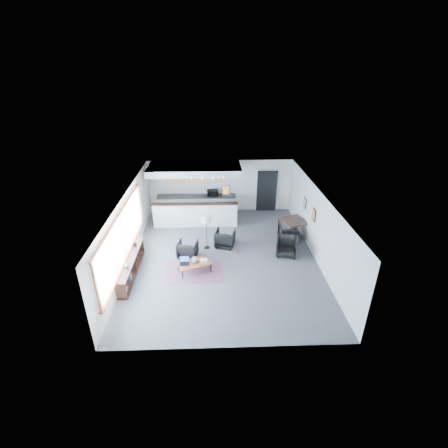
{
  "coord_description": "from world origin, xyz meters",
  "views": [
    {
      "loc": [
        -0.37,
        -10.72,
        6.73
      ],
      "look_at": [
        0.03,
        0.4,
        1.22
      ],
      "focal_mm": 26.0,
      "sensor_mm": 36.0,
      "label": 1
    }
  ],
  "objects_px": {
    "coffee_table": "(194,264)",
    "ceramic_pot": "(195,260)",
    "armchair_right": "(225,238)",
    "armchair_left": "(188,249)",
    "floor_lamp": "(206,220)",
    "dining_chair_far": "(288,234)",
    "laptop": "(185,261)",
    "dining_chair_near": "(287,247)",
    "microwave": "(213,192)",
    "dining_table": "(294,222)",
    "book_stack": "(204,261)"
  },
  "relations": [
    {
      "from": "ceramic_pot",
      "to": "floor_lamp",
      "type": "xyz_separation_m",
      "value": [
        0.4,
        1.68,
        0.76
      ]
    },
    {
      "from": "floor_lamp",
      "to": "coffee_table",
      "type": "bearing_deg",
      "value": -104.36
    },
    {
      "from": "ceramic_pot",
      "to": "floor_lamp",
      "type": "height_order",
      "value": "floor_lamp"
    },
    {
      "from": "ceramic_pot",
      "to": "armchair_right",
      "type": "xyz_separation_m",
      "value": [
        1.14,
        1.8,
        -0.12
      ]
    },
    {
      "from": "dining_table",
      "to": "laptop",
      "type": "bearing_deg",
      "value": -151.82
    },
    {
      "from": "armchair_left",
      "to": "dining_chair_far",
      "type": "relative_size",
      "value": 1.17
    },
    {
      "from": "dining_table",
      "to": "book_stack",
      "type": "bearing_deg",
      "value": -148.38
    },
    {
      "from": "armchair_left",
      "to": "laptop",
      "type": "bearing_deg",
      "value": 98.77
    },
    {
      "from": "coffee_table",
      "to": "armchair_right",
      "type": "height_order",
      "value": "armchair_right"
    },
    {
      "from": "armchair_right",
      "to": "floor_lamp",
      "type": "relative_size",
      "value": 0.53
    },
    {
      "from": "floor_lamp",
      "to": "microwave",
      "type": "xyz_separation_m",
      "value": [
        0.25,
        3.43,
        -0.15
      ]
    },
    {
      "from": "armchair_left",
      "to": "dining_table",
      "type": "relative_size",
      "value": 0.57
    },
    {
      "from": "coffee_table",
      "to": "book_stack",
      "type": "bearing_deg",
      "value": -10.83
    },
    {
      "from": "floor_lamp",
      "to": "ceramic_pot",
      "type": "bearing_deg",
      "value": -103.46
    },
    {
      "from": "laptop",
      "to": "armchair_right",
      "type": "distance_m",
      "value": 2.35
    },
    {
      "from": "laptop",
      "to": "book_stack",
      "type": "height_order",
      "value": "laptop"
    },
    {
      "from": "coffee_table",
      "to": "dining_table",
      "type": "distance_m",
      "value": 4.75
    },
    {
      "from": "dining_chair_near",
      "to": "microwave",
      "type": "height_order",
      "value": "microwave"
    },
    {
      "from": "laptop",
      "to": "microwave",
      "type": "xyz_separation_m",
      "value": [
        1.02,
        5.11,
        0.66
      ]
    },
    {
      "from": "laptop",
      "to": "dining_chair_near",
      "type": "relative_size",
      "value": 0.53
    },
    {
      "from": "microwave",
      "to": "dining_table",
      "type": "bearing_deg",
      "value": -44.01
    },
    {
      "from": "ceramic_pot",
      "to": "dining_chair_near",
      "type": "bearing_deg",
      "value": 16.18
    },
    {
      "from": "dining_table",
      "to": "dining_chair_near",
      "type": "distance_m",
      "value": 1.52
    },
    {
      "from": "microwave",
      "to": "armchair_right",
      "type": "bearing_deg",
      "value": -86.84
    },
    {
      "from": "coffee_table",
      "to": "ceramic_pot",
      "type": "distance_m",
      "value": 0.15
    },
    {
      "from": "floor_lamp",
      "to": "dining_table",
      "type": "distance_m",
      "value": 3.75
    },
    {
      "from": "armchair_right",
      "to": "floor_lamp",
      "type": "bearing_deg",
      "value": 24.87
    },
    {
      "from": "book_stack",
      "to": "armchair_left",
      "type": "xyz_separation_m",
      "value": [
        -0.65,
        0.94,
        -0.05
      ]
    },
    {
      "from": "coffee_table",
      "to": "dining_chair_near",
      "type": "bearing_deg",
      "value": -6.38
    },
    {
      "from": "dining_chair_far",
      "to": "laptop",
      "type": "bearing_deg",
      "value": 28.61
    },
    {
      "from": "book_stack",
      "to": "armchair_left",
      "type": "bearing_deg",
      "value": 124.66
    },
    {
      "from": "laptop",
      "to": "dining_table",
      "type": "bearing_deg",
      "value": 23.46
    },
    {
      "from": "microwave",
      "to": "laptop",
      "type": "bearing_deg",
      "value": -106.45
    },
    {
      "from": "coffee_table",
      "to": "ceramic_pot",
      "type": "xyz_separation_m",
      "value": [
        0.03,
        0.01,
        0.15
      ]
    },
    {
      "from": "armchair_right",
      "to": "armchair_left",
      "type": "bearing_deg",
      "value": 43.58
    },
    {
      "from": "ceramic_pot",
      "to": "dining_table",
      "type": "distance_m",
      "value": 4.7
    },
    {
      "from": "coffee_table",
      "to": "book_stack",
      "type": "xyz_separation_m",
      "value": [
        0.35,
        0.07,
        0.07
      ]
    },
    {
      "from": "floor_lamp",
      "to": "armchair_left",
      "type": "bearing_deg",
      "value": -137.45
    },
    {
      "from": "book_stack",
      "to": "floor_lamp",
      "type": "distance_m",
      "value": 1.82
    },
    {
      "from": "armchair_right",
      "to": "laptop",
      "type": "bearing_deg",
      "value": 65.21
    },
    {
      "from": "coffee_table",
      "to": "ceramic_pot",
      "type": "bearing_deg",
      "value": -7.27
    },
    {
      "from": "dining_table",
      "to": "armchair_left",
      "type": "bearing_deg",
      "value": -162.74
    },
    {
      "from": "coffee_table",
      "to": "dining_chair_far",
      "type": "relative_size",
      "value": 2.06
    },
    {
      "from": "ceramic_pot",
      "to": "dining_chair_far",
      "type": "bearing_deg",
      "value": 29.7
    },
    {
      "from": "coffee_table",
      "to": "microwave",
      "type": "relative_size",
      "value": 2.48
    },
    {
      "from": "laptop",
      "to": "dining_chair_far",
      "type": "relative_size",
      "value": 0.58
    },
    {
      "from": "microwave",
      "to": "coffee_table",
      "type": "bearing_deg",
      "value": -102.76
    },
    {
      "from": "dining_table",
      "to": "dining_chair_far",
      "type": "distance_m",
      "value": 0.54
    },
    {
      "from": "dining_chair_near",
      "to": "microwave",
      "type": "distance_m",
      "value": 5.04
    },
    {
      "from": "coffee_table",
      "to": "armchair_right",
      "type": "xyz_separation_m",
      "value": [
        1.17,
        1.81,
        0.04
      ]
    }
  ]
}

